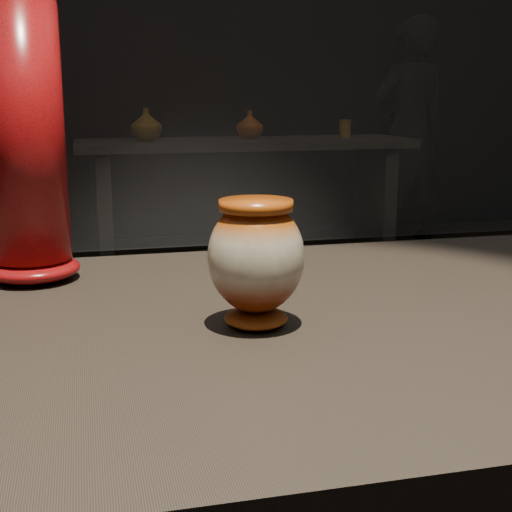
{
  "coord_description": "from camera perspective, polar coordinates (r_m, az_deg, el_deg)",
  "views": [
    {
      "loc": [
        -0.31,
        -0.84,
        1.18
      ],
      "look_at": [
        -0.11,
        -0.03,
        0.99
      ],
      "focal_mm": 50.0,
      "sensor_mm": 36.0,
      "label": 1
    }
  ],
  "objects": [
    {
      "name": "display_plinth",
      "position": [
        1.05,
        6.0,
        -18.66
      ],
      "size": [
        2.0,
        0.8,
        0.9
      ],
      "color": "black",
      "rests_on": "ground"
    },
    {
      "name": "back_vase_mid",
      "position": [
        4.37,
        -0.5,
        10.46
      ],
      "size": [
        0.21,
        0.21,
        0.17
      ],
      "primitive_type": "imported",
      "rotation": [
        0.0,
        0.0,
        3.52
      ],
      "color": "#692109",
      "rests_on": "back_shelf"
    },
    {
      "name": "tall_vase",
      "position": [
        1.11,
        -18.03,
        8.87
      ],
      "size": [
        0.16,
        0.16,
        0.44
      ],
      "rotation": [
        0.0,
        0.0,
        -0.17
      ],
      "color": "#AC110B",
      "rests_on": "display_plinth"
    },
    {
      "name": "back_shelf",
      "position": [
        4.36,
        -0.87,
        5.86
      ],
      "size": [
        2.0,
        0.6,
        0.9
      ],
      "color": "black",
      "rests_on": "ground"
    },
    {
      "name": "back_vase_right",
      "position": [
        4.5,
        7.13,
        10.07
      ],
      "size": [
        0.07,
        0.07,
        0.11
      ],
      "primitive_type": "cylinder",
      "color": "#8B5414",
      "rests_on": "back_shelf"
    },
    {
      "name": "main_vase",
      "position": [
        0.85,
        0.0,
        -0.18
      ],
      "size": [
        0.15,
        0.15,
        0.16
      ],
      "rotation": [
        0.0,
        0.0,
        0.31
      ],
      "color": "#692109",
      "rests_on": "display_plinth"
    },
    {
      "name": "back_vase_left",
      "position": [
        4.22,
        -8.76,
        10.35
      ],
      "size": [
        0.25,
        0.25,
        0.19
      ],
      "primitive_type": "imported",
      "rotation": [
        0.0,
        0.0,
        0.88
      ],
      "color": "#8B5414",
      "rests_on": "back_shelf"
    },
    {
      "name": "visitor",
      "position": [
        5.73,
        12.17,
        9.64
      ],
      "size": [
        0.68,
        0.5,
        1.74
      ],
      "primitive_type": "imported",
      "rotation": [
        0.0,
        0.0,
        3.28
      ],
      "color": "black",
      "rests_on": "ground"
    }
  ]
}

